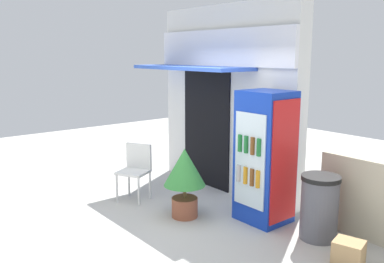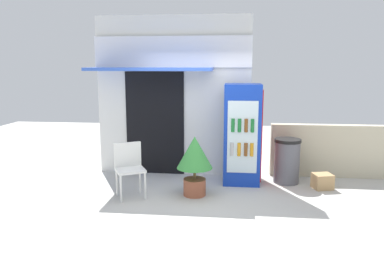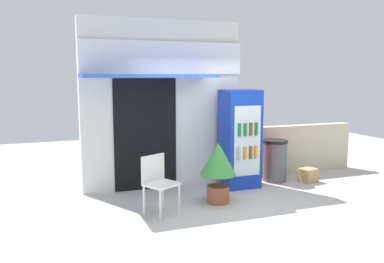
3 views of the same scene
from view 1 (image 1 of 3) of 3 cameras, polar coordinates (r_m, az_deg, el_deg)
name	(u,v)px [view 1 (image 1 of 3)]	position (r m, az deg, el deg)	size (l,w,h in m)	color
ground	(171,224)	(5.96, -2.91, -12.82)	(16.00, 16.00, 0.00)	beige
storefront_building	(225,97)	(7.14, 4.67, 4.81)	(3.12, 1.07, 3.20)	silver
drink_cooler	(265,157)	(5.90, 10.16, -3.54)	(0.70, 0.67, 1.89)	#1438B2
plastic_chair	(136,167)	(6.82, -7.87, -4.94)	(0.61, 0.59, 0.92)	silver
potted_plant_near_shop	(185,174)	(6.00, -1.04, -5.97)	(0.61, 0.61, 1.04)	#995138
trash_bin	(319,207)	(5.63, 17.35, -10.04)	(0.50, 0.50, 0.85)	#595960
cardboard_box	(349,252)	(5.22, 21.01, -15.48)	(0.33, 0.29, 0.27)	tan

